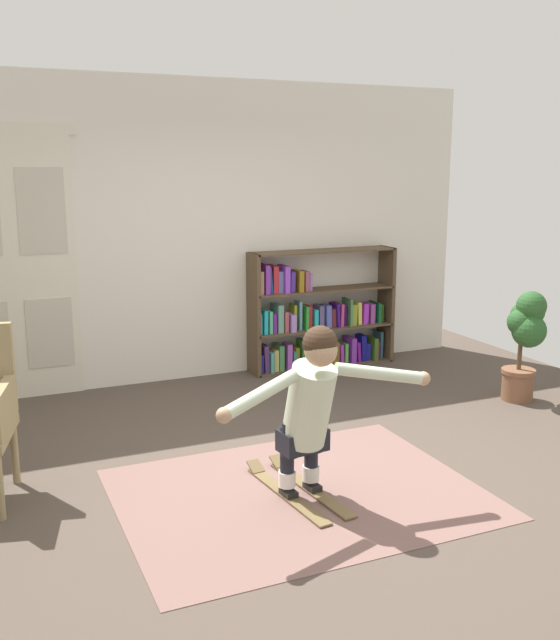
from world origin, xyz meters
TOP-DOWN VIEW (x-y plane):
  - ground_plane at (0.00, 0.00)m, footprint 7.20×7.20m
  - back_wall at (0.00, 2.60)m, footprint 6.00×0.10m
  - double_door at (-1.65, 2.54)m, footprint 1.22×0.05m
  - rug at (-0.17, -0.27)m, footprint 2.29×1.78m
  - bookshelf at (1.27, 2.39)m, footprint 1.59×0.30m
  - potted_plant at (2.48, 0.64)m, footprint 0.36×0.42m
  - skis_pair at (-0.17, -0.24)m, footprint 0.37×0.98m
  - person_skier at (-0.16, -0.40)m, footprint 1.48×0.59m

SIDE VIEW (x-z plane):
  - ground_plane at x=0.00m, z-range 0.00..0.00m
  - rug at x=-0.17m, z-range 0.00..0.01m
  - skis_pair at x=-0.17m, z-range -0.01..0.06m
  - bookshelf at x=1.27m, z-range -0.10..1.13m
  - potted_plant at x=2.48m, z-range 0.11..1.12m
  - person_skier at x=-0.16m, z-range 0.12..1.21m
  - double_door at x=-1.65m, z-range 0.01..2.46m
  - back_wall at x=0.00m, z-range 0.00..2.90m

